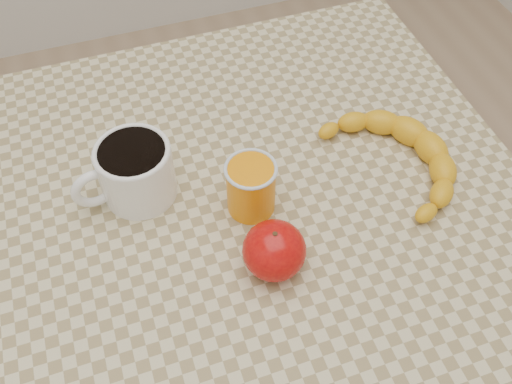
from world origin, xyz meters
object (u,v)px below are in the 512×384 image
object	(u,v)px
table	(256,234)
coffee_mug	(134,170)
banana	(398,157)
apple	(274,250)
orange_juice_glass	(251,187)

from	to	relation	value
table	coffee_mug	bearing A→B (deg)	155.84
coffee_mug	banana	world-z (taller)	coffee_mug
table	apple	bearing A→B (deg)	-96.80
coffee_mug	apple	distance (m)	0.23
orange_juice_glass	banana	world-z (taller)	orange_juice_glass
coffee_mug	banana	distance (m)	0.38
banana	table	bearing A→B (deg)	169.20
coffee_mug	banana	xyz separation A→B (m)	(0.37, -0.08, -0.03)
coffee_mug	table	bearing A→B (deg)	-24.16
banana	coffee_mug	bearing A→B (deg)	159.47
orange_juice_glass	apple	distance (m)	0.10
orange_juice_glass	coffee_mug	bearing A→B (deg)	152.41
table	orange_juice_glass	size ratio (longest dim) A/B	9.50
table	coffee_mug	size ratio (longest dim) A/B	5.17
coffee_mug	apple	bearing A→B (deg)	-51.58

